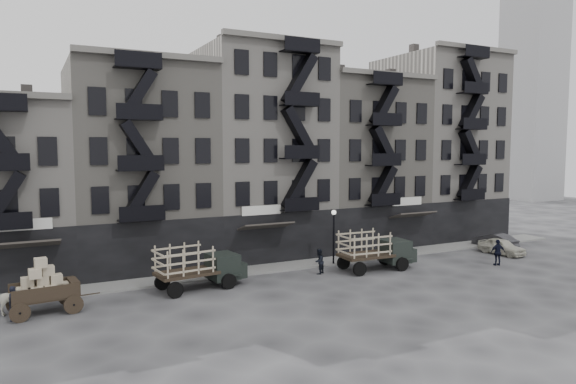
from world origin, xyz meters
name	(u,v)px	position (x,y,z in m)	size (l,w,h in m)	color
ground	(317,278)	(0.00, 0.00, 0.00)	(140.00, 140.00, 0.00)	#38383A
sidewalk	(292,265)	(0.00, 3.75, 0.07)	(55.00, 2.50, 0.15)	slate
building_midwest	(140,167)	(-10.00, 9.83, 7.50)	(10.00, 11.35, 16.20)	gray
building_center	(259,154)	(0.00, 9.82, 8.50)	(10.00, 11.35, 18.20)	#A9A49B
building_mideast	(356,164)	(10.00, 9.83, 7.50)	(10.00, 11.35, 16.20)	gray
building_east	(437,148)	(20.00, 9.82, 9.00)	(10.00, 11.35, 19.20)	#A9A49B
lamp_post	(334,230)	(3.00, 2.60, 2.78)	(0.36, 0.36, 4.28)	black
distant_tower	(536,0)	(60.00, 30.00, 33.76)	(8.00, 8.00, 66.00)	gray
horse	(12,301)	(-18.67, 0.49, 0.78)	(0.84, 1.84, 1.56)	silver
wagon	(42,282)	(-17.21, 0.05, 1.76)	(3.82, 2.33, 3.08)	black
stake_truck_west	(199,263)	(-8.17, 0.95, 1.65)	(5.99, 2.97, 2.90)	black
stake_truck_east	(375,247)	(5.00, -0.01, 1.68)	(5.97, 2.68, 2.94)	black
car_east	(502,246)	(17.82, -0.41, 0.68)	(1.60, 3.98, 1.36)	beige
car_far	(495,241)	(19.50, 1.74, 0.67)	(1.42, 4.08, 1.34)	#2A292C
pedestrian_west	(14,303)	(-18.56, -0.51, 0.92)	(0.67, 0.44, 1.84)	black
pedestrian_mid	(319,261)	(0.66, 0.83, 0.91)	(0.88, 0.69, 1.81)	black
policeman	(498,252)	(14.24, -3.10, 1.00)	(1.18, 0.49, 2.01)	black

